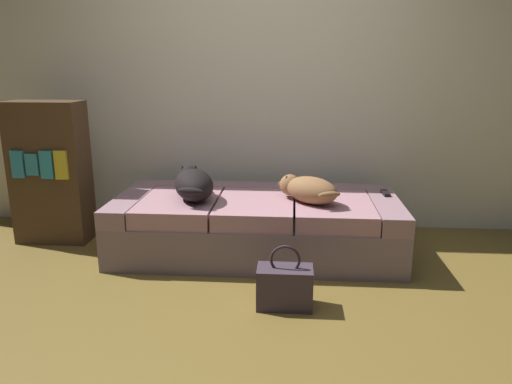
% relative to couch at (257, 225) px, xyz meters
% --- Properties ---
extents(ground_plane, '(10.00, 10.00, 0.00)m').
position_rel_couch_xyz_m(ground_plane, '(0.00, -1.04, -0.21)').
color(ground_plane, brown).
extents(back_wall, '(6.40, 0.10, 2.80)m').
position_rel_couch_xyz_m(back_wall, '(0.00, 0.71, 1.19)').
color(back_wall, beige).
rests_on(back_wall, ground).
extents(couch, '(2.06, 0.96, 0.43)m').
position_rel_couch_xyz_m(couch, '(0.00, 0.00, 0.00)').
color(couch, slate).
rests_on(couch, ground).
extents(dog_dark, '(0.42, 0.62, 0.22)m').
position_rel_couch_xyz_m(dog_dark, '(-0.45, -0.07, 0.32)').
color(dog_dark, black).
rests_on(dog_dark, couch).
extents(dog_tan, '(0.49, 0.44, 0.19)m').
position_rel_couch_xyz_m(dog_tan, '(0.37, -0.11, 0.31)').
color(dog_tan, olive).
rests_on(dog_tan, couch).
extents(tv_remote, '(0.05, 0.15, 0.02)m').
position_rel_couch_xyz_m(tv_remote, '(0.95, 0.14, 0.23)').
color(tv_remote, black).
rests_on(tv_remote, couch).
extents(handbag, '(0.32, 0.18, 0.38)m').
position_rel_couch_xyz_m(handbag, '(0.23, -0.84, -0.09)').
color(handbag, '#3D303C').
rests_on(handbag, ground).
extents(bookshelf, '(0.56, 0.30, 1.10)m').
position_rel_couch_xyz_m(bookshelf, '(-1.62, 0.13, 0.34)').
color(bookshelf, '#4A331D').
rests_on(bookshelf, ground).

